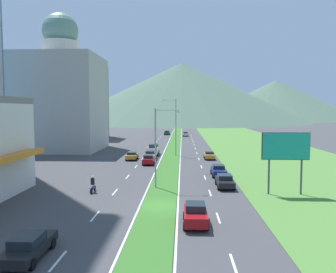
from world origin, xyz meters
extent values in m
plane|color=#424244|center=(0.00, 0.00, 0.00)|extent=(600.00, 600.00, 0.00)
cube|color=#387028|center=(0.00, 60.00, 0.03)|extent=(3.20, 240.00, 0.06)
cube|color=#518438|center=(20.60, 60.00, 0.03)|extent=(24.00, 240.00, 0.06)
cube|color=silver|center=(-5.10, -11.58, 0.01)|extent=(0.16, 2.80, 0.01)
cube|color=silver|center=(-5.10, -3.15, 0.01)|extent=(0.16, 2.80, 0.01)
cube|color=silver|center=(-5.10, 5.27, 0.01)|extent=(0.16, 2.80, 0.01)
cube|color=silver|center=(-5.10, 13.69, 0.01)|extent=(0.16, 2.80, 0.01)
cube|color=silver|center=(-5.10, 22.12, 0.01)|extent=(0.16, 2.80, 0.01)
cube|color=silver|center=(-5.10, 30.54, 0.01)|extent=(0.16, 2.80, 0.01)
cube|color=silver|center=(-5.10, 38.96, 0.01)|extent=(0.16, 2.80, 0.01)
cube|color=silver|center=(-5.10, 47.39, 0.01)|extent=(0.16, 2.80, 0.01)
cube|color=silver|center=(-5.10, 55.81, 0.01)|extent=(0.16, 2.80, 0.01)
cube|color=silver|center=(-5.10, 64.23, 0.01)|extent=(0.16, 2.80, 0.01)
cube|color=silver|center=(-5.10, 72.66, 0.01)|extent=(0.16, 2.80, 0.01)
cube|color=silver|center=(-5.10, 81.08, 0.01)|extent=(0.16, 2.80, 0.01)
cube|color=silver|center=(-5.10, 89.50, 0.01)|extent=(0.16, 2.80, 0.01)
cube|color=silver|center=(5.10, -11.58, 0.01)|extent=(0.16, 2.80, 0.01)
cube|color=silver|center=(5.10, -3.15, 0.01)|extent=(0.16, 2.80, 0.01)
cube|color=silver|center=(5.10, 5.27, 0.01)|extent=(0.16, 2.80, 0.01)
cube|color=silver|center=(5.10, 13.69, 0.01)|extent=(0.16, 2.80, 0.01)
cube|color=silver|center=(5.10, 22.12, 0.01)|extent=(0.16, 2.80, 0.01)
cube|color=silver|center=(5.10, 30.54, 0.01)|extent=(0.16, 2.80, 0.01)
cube|color=silver|center=(5.10, 38.96, 0.01)|extent=(0.16, 2.80, 0.01)
cube|color=silver|center=(5.10, 47.39, 0.01)|extent=(0.16, 2.80, 0.01)
cube|color=silver|center=(5.10, 55.81, 0.01)|extent=(0.16, 2.80, 0.01)
cube|color=silver|center=(5.10, 64.23, 0.01)|extent=(0.16, 2.80, 0.01)
cube|color=silver|center=(5.10, 72.66, 0.01)|extent=(0.16, 2.80, 0.01)
cube|color=silver|center=(5.10, 81.08, 0.01)|extent=(0.16, 2.80, 0.01)
cube|color=silver|center=(5.10, 89.50, 0.01)|extent=(0.16, 2.80, 0.01)
cube|color=silver|center=(-1.75, 60.00, 0.01)|extent=(0.16, 240.00, 0.01)
cube|color=silver|center=(1.75, 60.00, 0.01)|extent=(0.16, 240.00, 0.01)
cube|color=#B7B2A8|center=(-24.35, 43.62, 10.27)|extent=(16.81, 16.81, 20.55)
cylinder|color=beige|center=(-24.35, 43.62, 22.07)|extent=(8.01, 8.01, 3.05)
sphere|color=slate|center=(-24.35, 43.62, 25.89)|extent=(7.63, 7.63, 7.63)
cube|color=#9E9384|center=(-29.30, 76.16, 11.48)|extent=(13.64, 13.64, 22.96)
cone|color=#516B56|center=(-103.35, 277.43, 14.21)|extent=(127.98, 127.98, 28.42)
cone|color=#516B56|center=(1.39, 222.48, 21.58)|extent=(180.79, 180.79, 43.17)
cone|color=#516B56|center=(84.19, 277.73, 17.43)|extent=(146.52, 146.52, 34.85)
cylinder|color=#99999E|center=(-0.89, 7.52, 4.49)|extent=(0.18, 0.18, 8.97)
cylinder|color=#99999E|center=(0.43, 7.56, 8.82)|extent=(2.64, 0.19, 0.10)
ellipsoid|color=silver|center=(1.75, 7.61, 8.62)|extent=(0.56, 0.28, 0.20)
cylinder|color=#99999E|center=(0.87, 34.90, 5.44)|extent=(0.18, 0.18, 10.87)
cylinder|color=#99999E|center=(-0.47, 34.83, 10.72)|extent=(2.68, 0.23, 0.10)
ellipsoid|color=silver|center=(-1.80, 34.77, 10.52)|extent=(0.56, 0.28, 0.20)
cylinder|color=#4C4C51|center=(11.14, 4.88, 1.88)|extent=(0.20, 0.20, 3.75)
cylinder|color=#4C4C51|center=(14.47, 4.88, 1.88)|extent=(0.20, 0.20, 3.75)
cube|color=teal|center=(12.81, 4.78, 5.08)|extent=(4.75, 0.16, 2.66)
cube|color=#4C4C51|center=(12.81, 4.90, 5.08)|extent=(4.95, 0.08, 2.86)
cube|color=maroon|center=(3.16, -4.91, 0.70)|extent=(1.75, 4.04, 0.77)
cube|color=black|center=(3.16, -4.74, 1.36)|extent=(1.50, 1.78, 0.55)
cylinder|color=black|center=(4.00, -6.16, 0.32)|extent=(0.22, 0.64, 0.64)
cylinder|color=black|center=(2.32, -6.16, 0.32)|extent=(0.22, 0.64, 0.64)
cylinder|color=black|center=(4.00, -3.66, 0.32)|extent=(0.22, 0.64, 0.64)
cylinder|color=black|center=(2.32, -3.66, 0.32)|extent=(0.22, 0.64, 0.64)
cube|color=#C6842D|center=(-6.82, 29.24, 0.64)|extent=(1.78, 4.17, 0.64)
cube|color=black|center=(-6.82, 29.07, 1.18)|extent=(1.53, 1.83, 0.44)
cylinder|color=black|center=(-7.68, 30.53, 0.32)|extent=(0.22, 0.64, 0.64)
cylinder|color=black|center=(-5.97, 30.53, 0.32)|extent=(0.22, 0.64, 0.64)
cylinder|color=black|center=(-7.68, 27.94, 0.32)|extent=(0.22, 0.64, 0.64)
cylinder|color=black|center=(-5.97, 27.94, 0.32)|extent=(0.22, 0.64, 0.64)
cube|color=#B2B2B7|center=(3.16, 84.28, 0.64)|extent=(1.73, 4.03, 0.65)
cube|color=black|center=(3.16, 84.44, 1.21)|extent=(1.49, 1.77, 0.48)
cylinder|color=black|center=(3.99, 83.03, 0.32)|extent=(0.22, 0.64, 0.64)
cylinder|color=black|center=(2.33, 83.03, 0.32)|extent=(0.22, 0.64, 0.64)
cylinder|color=black|center=(3.99, 85.53, 0.32)|extent=(0.22, 0.64, 0.64)
cylinder|color=black|center=(2.33, 85.53, 0.32)|extent=(0.22, 0.64, 0.64)
cube|color=silver|center=(-3.53, 29.43, 0.71)|extent=(1.79, 4.75, 0.78)
cube|color=black|center=(-3.53, 29.24, 1.36)|extent=(1.54, 2.09, 0.53)
cylinder|color=black|center=(-4.39, 30.90, 0.32)|extent=(0.22, 0.64, 0.64)
cylinder|color=black|center=(-2.67, 30.90, 0.32)|extent=(0.22, 0.64, 0.64)
cylinder|color=black|center=(-4.39, 27.96, 0.32)|extent=(0.22, 0.64, 0.64)
cylinder|color=black|center=(-2.67, 27.96, 0.32)|extent=(0.22, 0.64, 0.64)
cube|color=maroon|center=(-3.34, 24.38, 0.68)|extent=(1.75, 4.27, 0.72)
cube|color=black|center=(-3.34, 24.21, 1.30)|extent=(1.50, 1.88, 0.52)
cylinder|color=black|center=(-4.18, 25.71, 0.32)|extent=(0.22, 0.64, 0.64)
cylinder|color=black|center=(-2.50, 25.71, 0.32)|extent=(0.22, 0.64, 0.64)
cylinder|color=black|center=(-4.18, 23.06, 0.32)|extent=(0.22, 0.64, 0.64)
cylinder|color=black|center=(-2.50, 23.06, 0.32)|extent=(0.22, 0.64, 0.64)
cube|color=#C6842D|center=(6.97, 30.54, 0.63)|extent=(1.71, 4.12, 0.62)
cube|color=black|center=(6.97, 30.71, 1.15)|extent=(1.47, 1.81, 0.41)
cylinder|color=black|center=(7.79, 29.26, 0.32)|extent=(0.22, 0.64, 0.64)
cylinder|color=black|center=(6.15, 29.26, 0.32)|extent=(0.22, 0.64, 0.64)
cylinder|color=black|center=(7.79, 31.82, 0.32)|extent=(0.22, 0.64, 0.64)
cylinder|color=black|center=(6.15, 31.82, 0.32)|extent=(0.22, 0.64, 0.64)
cube|color=navy|center=(6.97, 14.73, 0.66)|extent=(1.75, 4.50, 0.68)
cube|color=black|center=(6.97, 14.91, 1.24)|extent=(1.51, 1.98, 0.48)
cylinder|color=black|center=(7.81, 13.34, 0.32)|extent=(0.22, 0.64, 0.64)
cylinder|color=black|center=(6.13, 13.34, 0.32)|extent=(0.22, 0.64, 0.64)
cylinder|color=black|center=(7.81, 16.12, 0.32)|extent=(0.22, 0.64, 0.64)
cylinder|color=black|center=(6.13, 16.12, 0.32)|extent=(0.22, 0.64, 0.64)
cube|color=black|center=(6.99, 8.02, 0.63)|extent=(1.80, 4.44, 0.62)
cube|color=black|center=(6.99, 8.19, 1.19)|extent=(1.55, 1.95, 0.50)
cylinder|color=black|center=(7.86, 6.64, 0.32)|extent=(0.22, 0.64, 0.64)
cylinder|color=black|center=(6.13, 6.64, 0.32)|extent=(0.22, 0.64, 0.64)
cylinder|color=black|center=(7.86, 9.39, 0.32)|extent=(0.22, 0.64, 0.64)
cylinder|color=black|center=(6.13, 9.39, 0.32)|extent=(0.22, 0.64, 0.64)
cube|color=black|center=(-6.96, -11.28, 0.62)|extent=(1.79, 4.72, 0.60)
cube|color=black|center=(-6.96, -11.47, 1.19)|extent=(1.54, 2.08, 0.54)
cylinder|color=black|center=(-7.81, -9.82, 0.32)|extent=(0.22, 0.64, 0.64)
cylinder|color=black|center=(-6.10, -9.82, 0.32)|extent=(0.22, 0.64, 0.64)
cylinder|color=black|center=(-7.81, -12.74, 0.32)|extent=(0.22, 0.64, 0.64)
cylinder|color=black|center=(-6.10, -12.74, 0.32)|extent=(0.22, 0.64, 0.64)
cube|color=#0C5128|center=(-3.42, 90.87, 0.64)|extent=(1.84, 4.54, 0.64)
cube|color=black|center=(-3.42, 90.68, 1.20)|extent=(1.58, 2.00, 0.47)
cylinder|color=black|center=(-4.30, 92.27, 0.32)|extent=(0.22, 0.64, 0.64)
cylinder|color=black|center=(-2.53, 92.27, 0.32)|extent=(0.22, 0.64, 0.64)
cylinder|color=black|center=(-4.30, 89.46, 0.32)|extent=(0.22, 0.64, 0.64)
cylinder|color=black|center=(-2.53, 89.46, 0.32)|extent=(0.22, 0.64, 0.64)
cube|color=silver|center=(-3.59, 35.57, 0.80)|extent=(2.00, 5.40, 0.80)
cube|color=black|center=(-3.59, 37.17, 1.60)|extent=(1.84, 2.00, 0.80)
cube|color=silver|center=(-4.53, 34.47, 1.42)|extent=(0.10, 3.20, 0.44)
cube|color=silver|center=(-2.65, 34.47, 1.42)|extent=(0.10, 3.20, 0.44)
cube|color=silver|center=(-3.59, 32.92, 1.42)|extent=(1.84, 0.10, 0.44)
cylinder|color=black|center=(-4.55, 37.19, 0.40)|extent=(0.26, 0.80, 0.80)
cylinder|color=black|center=(-2.63, 37.19, 0.40)|extent=(0.26, 0.80, 0.80)
cylinder|color=black|center=(-4.55, 33.95, 0.40)|extent=(0.26, 0.80, 0.80)
cylinder|color=black|center=(-2.63, 33.95, 0.40)|extent=(0.26, 0.80, 0.80)
cylinder|color=black|center=(-7.44, 5.77, 0.30)|extent=(0.10, 0.60, 0.60)
cylinder|color=black|center=(-7.44, 4.37, 0.30)|extent=(0.12, 0.60, 0.60)
cube|color=navy|center=(-7.44, 5.07, 0.47)|extent=(0.20, 1.12, 0.25)
ellipsoid|color=navy|center=(-7.44, 5.27, 0.83)|extent=(0.24, 0.44, 0.24)
cube|color=black|center=(-7.44, 4.97, 1.20)|extent=(0.36, 0.28, 0.70)
sphere|color=silver|center=(-7.44, 5.02, 1.67)|extent=(0.26, 0.26, 0.26)
camera|label=1|loc=(2.16, -30.64, 8.81)|focal=36.54mm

